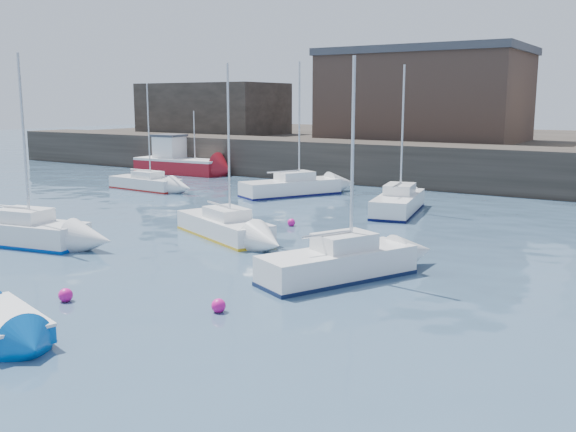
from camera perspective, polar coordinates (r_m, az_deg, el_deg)
The scene contains 16 objects.
water at distance 17.75m, azimuth -21.56°, elevation -10.64°, with size 220.00×220.00×0.00m, color #2D4760.
quay_wall at distance 46.85m, azimuth 15.25°, elevation 4.22°, with size 90.00×5.00×3.00m, color #28231E.
land_strip at distance 64.22m, azimuth 20.03°, elevation 5.41°, with size 90.00×32.00×2.80m, color #28231E.
warehouse at distance 56.13m, azimuth 12.02°, elevation 10.53°, with size 16.40×10.40×7.60m.
bldg_west at distance 66.29m, azimuth -6.71°, elevation 9.46°, with size 14.00×8.00×5.00m.
blue_dinghy at distance 18.53m, azimuth -24.08°, elevation -8.70°, with size 3.86×2.48×0.68m.
fishing_boat at distance 55.50m, azimuth -9.71°, elevation 4.82°, with size 8.10×3.43×5.26m.
sailboat_a at distance 29.93m, azimuth -22.71°, elevation -1.25°, with size 6.43×3.08×8.03m.
sailboat_b at distance 29.18m, azimuth -5.70°, elevation -0.90°, with size 6.23×4.16×7.69m.
sailboat_c at distance 22.25m, azimuth 4.51°, elevation -4.18°, with size 4.11×5.99×7.58m.
sailboat_e at distance 45.69m, azimuth -12.55°, elevation 2.90°, with size 5.73×2.16×7.25m.
sailboat_f at distance 35.89m, azimuth 9.78°, elevation 1.19°, with size 3.21×6.44×8.02m.
sailboat_h at distance 41.92m, azimuth 0.27°, elevation 2.62°, with size 5.00×6.87×8.56m.
buoy_near at distance 21.09m, azimuth -19.13°, elevation -7.18°, with size 0.44×0.44×0.44m, color #E31288.
buoy_mid at distance 19.09m, azimuth -6.18°, elevation -8.48°, with size 0.43×0.43×0.43m, color #E31288.
buoy_far at distance 31.67m, azimuth 0.30°, elevation -0.89°, with size 0.39×0.39×0.39m, color #E31288.
Camera 1 is at (13.64, -9.58, 6.10)m, focal length 40.00 mm.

